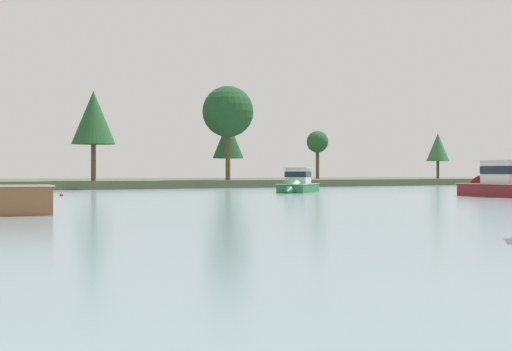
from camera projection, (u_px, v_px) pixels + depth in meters
The scene contains 8 objects.
cruiser_green at pixel (296, 187), 74.41m from camera, with size 8.21×7.29×4.72m.
cruiser_maroon at pixel (499, 188), 62.13m from camera, with size 5.63×10.77×5.38m.
mooring_buoy_red at pixel (61, 195), 63.49m from camera, with size 0.33×0.33×0.39m.
shore_tree_inland_b at pixel (228, 139), 116.28m from camera, with size 4.86×4.86×9.22m.
shore_tree_right at pixel (317, 142), 123.14m from camera, with size 3.60×3.60×7.97m.
shore_tree_left_mid at pixel (438, 147), 134.45m from camera, with size 4.12×4.12×8.18m.
shore_tree_far_right at pixel (93, 118), 89.22m from camera, with size 5.23×5.23×10.82m.
shore_tree_right_mid at pixel (228, 112), 101.15m from camera, with size 6.97×6.97×12.81m.
Camera 1 is at (-13.37, -4.85, 1.92)m, focal length 52.24 mm.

